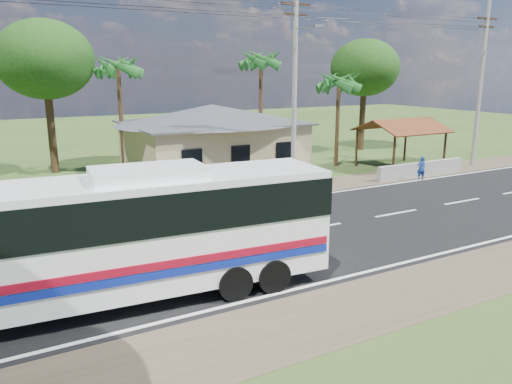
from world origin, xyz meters
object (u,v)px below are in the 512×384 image
(coach_bus, at_px, (114,229))
(waiting_shed, at_px, (401,128))
(motorcycle, at_px, (268,181))
(person, at_px, (421,168))

(coach_bus, bearing_deg, waiting_shed, 31.95)
(motorcycle, bearing_deg, waiting_shed, -60.35)
(coach_bus, xyz_separation_m, motorcycle, (10.81, 10.12, -1.76))
(person, bearing_deg, motorcycle, 5.91)
(coach_bus, distance_m, motorcycle, 14.91)
(coach_bus, relative_size, motorcycle, 7.28)
(coach_bus, relative_size, person, 8.60)
(waiting_shed, distance_m, coach_bus, 24.86)
(waiting_shed, bearing_deg, coach_bus, -152.55)
(motorcycle, relative_size, person, 1.18)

